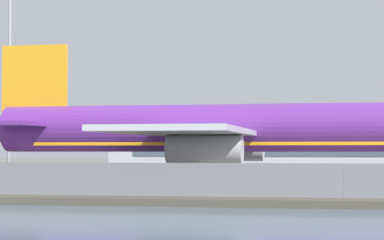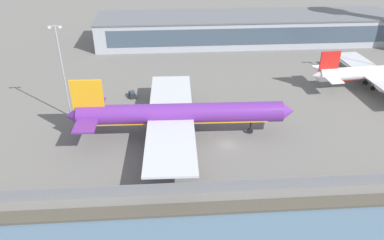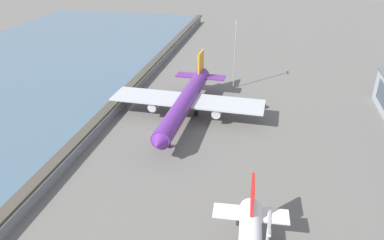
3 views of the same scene
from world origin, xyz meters
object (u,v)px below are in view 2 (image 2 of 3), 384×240
object	(u,v)px
passenger_jet_white_red	(379,73)
cargo_jet_purple	(177,114)
baggage_tug	(132,94)
apron_light_mast_apron_east	(63,69)

from	to	relation	value
passenger_jet_white_red	cargo_jet_purple	bearing A→B (deg)	-158.99
passenger_jet_white_red	baggage_tug	distance (m)	72.12
cargo_jet_purple	passenger_jet_white_red	bearing A→B (deg)	21.01
cargo_jet_purple	apron_light_mast_apron_east	distance (m)	30.10
baggage_tug	passenger_jet_white_red	bearing A→B (deg)	1.55
apron_light_mast_apron_east	passenger_jet_white_red	bearing A→B (deg)	7.97
cargo_jet_purple	baggage_tug	xyz separation A→B (m)	(-12.06, 21.08, -4.77)
cargo_jet_purple	passenger_jet_white_red	size ratio (longest dim) A/B	1.23
passenger_jet_white_red	baggage_tug	size ratio (longest dim) A/B	12.15
baggage_tug	apron_light_mast_apron_east	bearing A→B (deg)	-145.67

